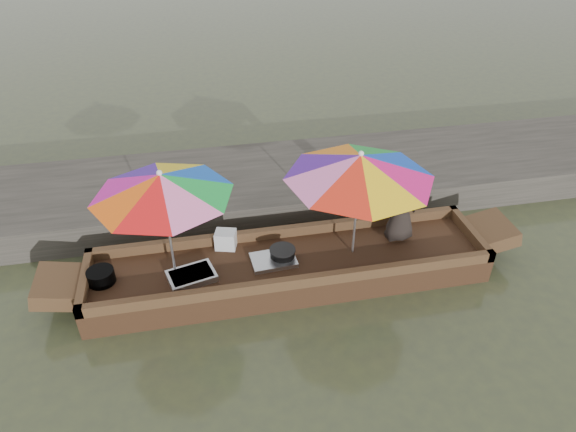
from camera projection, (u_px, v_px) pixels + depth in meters
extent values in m
plane|color=#363B28|center=(289.00, 279.00, 7.16)|extent=(80.00, 80.00, 0.00)
cube|color=#2D2B26|center=(264.00, 185.00, 8.80)|extent=(22.00, 2.20, 0.50)
cube|color=#301D13|center=(289.00, 269.00, 7.06)|extent=(5.40, 1.20, 0.35)
cylinder|color=black|center=(101.00, 276.00, 6.54)|extent=(0.35, 0.35, 0.18)
cube|color=silver|center=(192.00, 276.00, 6.61)|extent=(0.68, 0.55, 0.09)
cube|color=silver|center=(273.00, 260.00, 6.90)|extent=(0.62, 0.45, 0.06)
cylinder|color=black|center=(283.00, 255.00, 6.92)|extent=(0.33, 0.33, 0.16)
cube|color=silver|center=(226.00, 239.00, 7.12)|extent=(0.33, 0.29, 0.26)
imported|color=black|center=(402.00, 205.00, 7.07)|extent=(0.58, 0.41, 1.12)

